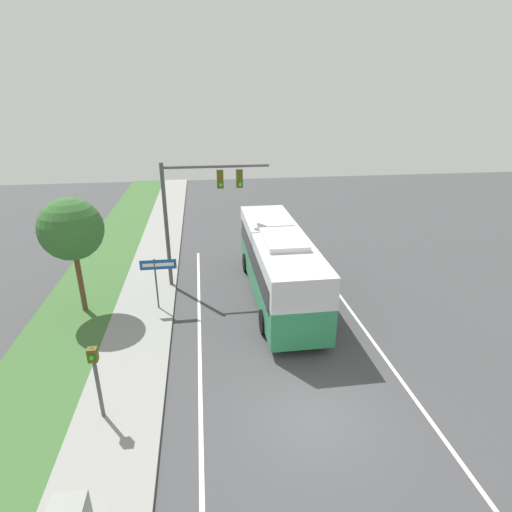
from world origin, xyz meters
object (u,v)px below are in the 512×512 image
signal_gantry (196,201)px  street_sign (157,273)px  bus (278,260)px  pedestrian_signal (96,371)px

signal_gantry → street_sign: 4.19m
bus → signal_gantry: bearing=154.1°
pedestrian_signal → street_sign: 6.99m
pedestrian_signal → street_sign: pedestrian_signal is taller
bus → signal_gantry: size_ratio=1.63×
street_sign → pedestrian_signal: bearing=-100.2°
signal_gantry → street_sign: bearing=-127.0°
bus → pedestrian_signal: (-7.05, -7.54, -0.14)m
bus → signal_gantry: signal_gantry is taller
pedestrian_signal → street_sign: bearing=79.8°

